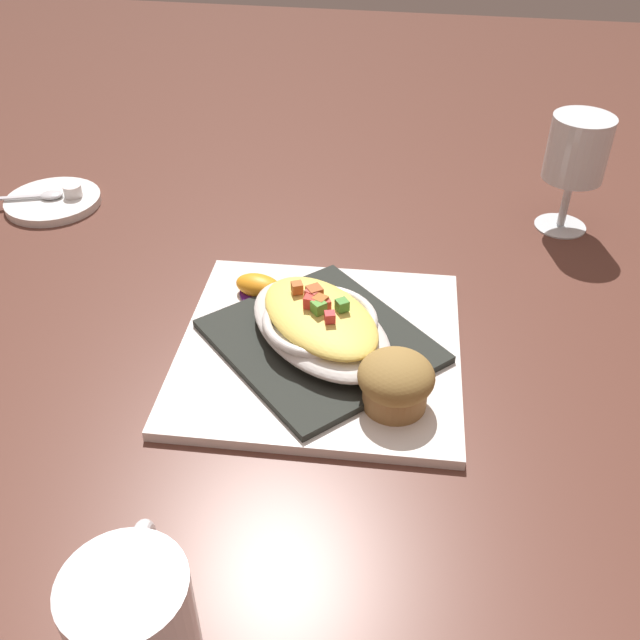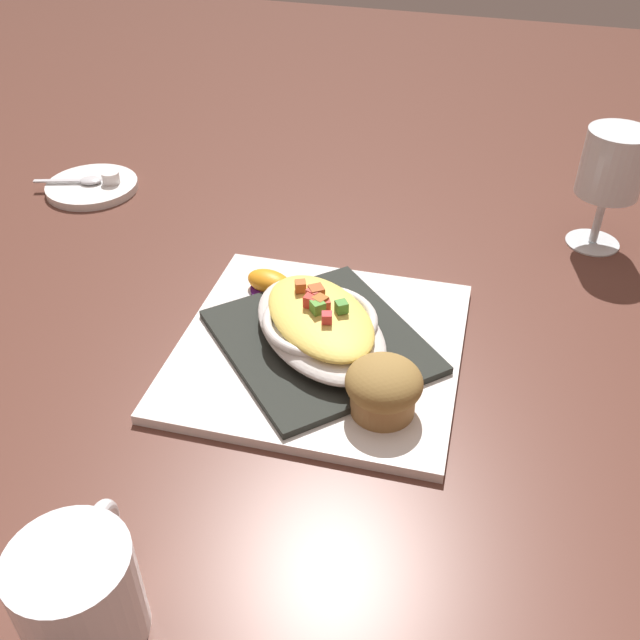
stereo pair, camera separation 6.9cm
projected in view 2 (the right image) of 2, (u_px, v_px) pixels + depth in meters
The scene contains 11 objects.
ground_plane at pixel (320, 352), 0.72m from camera, with size 2.60×2.60×0.00m, color brown.
square_plate at pixel (320, 348), 0.71m from camera, with size 0.28×0.28×0.01m, color white.
folded_napkin at pixel (320, 341), 0.71m from camera, with size 0.20×0.18×0.01m, color #292C27.
gratin_dish at pixel (320, 323), 0.69m from camera, with size 0.21×0.20×0.05m.
muffin at pixel (384, 388), 0.62m from camera, with size 0.07×0.07×0.05m.
orange_garnish at pixel (269, 283), 0.78m from camera, with size 0.06×0.06×0.02m.
coffee_mug at pixel (81, 597), 0.46m from camera, with size 0.11×0.08×0.08m.
stemmed_glass at pixel (612, 170), 0.82m from camera, with size 0.07×0.07×0.15m.
creamer_saucer at pixel (92, 187), 0.99m from camera, with size 0.13×0.13×0.01m, color white.
spoon at pixel (85, 181), 0.99m from camera, with size 0.04×0.09×0.01m.
creamer_cup_0 at pixel (111, 178), 0.98m from camera, with size 0.02×0.02×0.02m, color white.
Camera 2 is at (0.53, 0.16, 0.46)m, focal length 40.06 mm.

